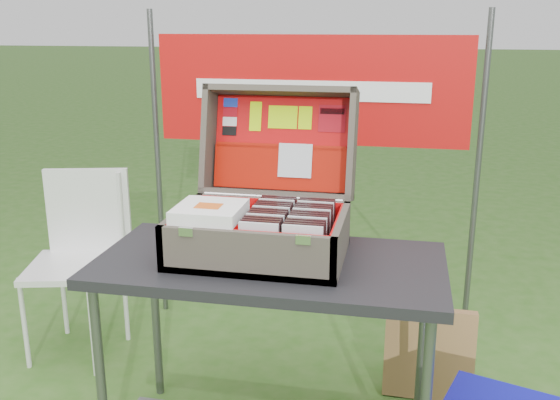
% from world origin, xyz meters
% --- Properties ---
extents(table, '(1.27, 0.64, 0.79)m').
position_xyz_m(table, '(0.03, 0.02, 0.40)').
color(table, black).
rests_on(table, ground).
extents(table_top, '(1.27, 0.64, 0.04)m').
position_xyz_m(table_top, '(0.03, 0.02, 0.77)').
color(table_top, black).
rests_on(table_top, ground).
extents(table_leg_fl, '(0.04, 0.04, 0.75)m').
position_xyz_m(table_leg_fl, '(-0.55, -0.24, 0.38)').
color(table_leg_fl, '#59595B').
rests_on(table_leg_fl, ground).
extents(table_leg_bl, '(0.04, 0.04, 0.75)m').
position_xyz_m(table_leg_bl, '(-0.55, 0.27, 0.38)').
color(table_leg_bl, '#59595B').
rests_on(table_leg_bl, ground).
extents(table_leg_br, '(0.04, 0.04, 0.75)m').
position_xyz_m(table_leg_br, '(0.60, 0.27, 0.38)').
color(table_leg_br, '#59595B').
rests_on(table_leg_br, ground).
extents(suitcase, '(0.62, 0.61, 0.58)m').
position_xyz_m(suitcase, '(-0.02, 0.10, 1.08)').
color(suitcase, '#4A4339').
rests_on(suitcase, table).
extents(suitcase_base_bottom, '(0.62, 0.45, 0.02)m').
position_xyz_m(suitcase_base_bottom, '(-0.02, 0.04, 0.81)').
color(suitcase_base_bottom, '#4A4339').
rests_on(suitcase_base_bottom, table_top).
extents(suitcase_base_wall_front, '(0.62, 0.02, 0.17)m').
position_xyz_m(suitcase_base_wall_front, '(-0.02, -0.17, 0.88)').
color(suitcase_base_wall_front, '#4A4339').
rests_on(suitcase_base_wall_front, table_top).
extents(suitcase_base_wall_back, '(0.62, 0.02, 0.17)m').
position_xyz_m(suitcase_base_wall_back, '(-0.02, 0.25, 0.88)').
color(suitcase_base_wall_back, '#4A4339').
rests_on(suitcase_base_wall_back, table_top).
extents(suitcase_base_wall_left, '(0.02, 0.45, 0.17)m').
position_xyz_m(suitcase_base_wall_left, '(-0.32, 0.04, 0.88)').
color(suitcase_base_wall_left, '#4A4339').
rests_on(suitcase_base_wall_left, table_top).
extents(suitcase_base_wall_right, '(0.02, 0.45, 0.17)m').
position_xyz_m(suitcase_base_wall_right, '(0.28, 0.04, 0.88)').
color(suitcase_base_wall_right, '#4A4339').
rests_on(suitcase_base_wall_right, table_top).
extents(suitcase_liner_floor, '(0.58, 0.40, 0.01)m').
position_xyz_m(suitcase_liner_floor, '(-0.02, 0.04, 0.82)').
color(suitcase_liner_floor, red).
rests_on(suitcase_liner_floor, suitcase_base_bottom).
extents(suitcase_latch_left, '(0.05, 0.01, 0.03)m').
position_xyz_m(suitcase_latch_left, '(-0.22, -0.18, 0.95)').
color(suitcase_latch_left, silver).
rests_on(suitcase_latch_left, suitcase_base_wall_front).
extents(suitcase_latch_right, '(0.05, 0.01, 0.03)m').
position_xyz_m(suitcase_latch_right, '(0.18, -0.18, 0.95)').
color(suitcase_latch_right, silver).
rests_on(suitcase_latch_right, suitcase_base_wall_front).
extents(suitcase_hinge, '(0.56, 0.02, 0.02)m').
position_xyz_m(suitcase_hinge, '(-0.02, 0.26, 0.96)').
color(suitcase_hinge, silver).
rests_on(suitcase_hinge, suitcase_base_wall_back).
extents(suitcase_lid_back, '(0.62, 0.13, 0.44)m').
position_xyz_m(suitcase_lid_back, '(-0.02, 0.47, 1.14)').
color(suitcase_lid_back, '#4A4339').
rests_on(suitcase_lid_back, suitcase_base_wall_back).
extents(suitcase_lid_rim_far, '(0.62, 0.17, 0.06)m').
position_xyz_m(suitcase_lid_rim_far, '(-0.02, 0.45, 1.36)').
color(suitcase_lid_rim_far, '#4A4339').
rests_on(suitcase_lid_rim_far, suitcase_lid_back).
extents(suitcase_lid_rim_near, '(0.62, 0.17, 0.06)m').
position_xyz_m(suitcase_lid_rim_near, '(-0.02, 0.35, 0.95)').
color(suitcase_lid_rim_near, '#4A4339').
rests_on(suitcase_lid_rim_near, suitcase_lid_back).
extents(suitcase_lid_rim_left, '(0.02, 0.27, 0.47)m').
position_xyz_m(suitcase_lid_rim_left, '(-0.32, 0.40, 1.16)').
color(suitcase_lid_rim_left, '#4A4339').
rests_on(suitcase_lid_rim_left, suitcase_lid_back).
extents(suitcase_lid_rim_right, '(0.02, 0.27, 0.47)m').
position_xyz_m(suitcase_lid_rim_right, '(0.28, 0.40, 1.16)').
color(suitcase_lid_rim_right, '#4A4339').
rests_on(suitcase_lid_rim_right, suitcase_lid_back).
extents(suitcase_lid_liner, '(0.57, 0.10, 0.38)m').
position_xyz_m(suitcase_lid_liner, '(-0.02, 0.45, 1.14)').
color(suitcase_lid_liner, red).
rests_on(suitcase_lid_liner, suitcase_lid_back).
extents(suitcase_liner_wall_front, '(0.58, 0.01, 0.14)m').
position_xyz_m(suitcase_liner_wall_front, '(-0.02, -0.15, 0.89)').
color(suitcase_liner_wall_front, red).
rests_on(suitcase_liner_wall_front, suitcase_base_bottom).
extents(suitcase_liner_wall_back, '(0.58, 0.01, 0.14)m').
position_xyz_m(suitcase_liner_wall_back, '(-0.02, 0.24, 0.89)').
color(suitcase_liner_wall_back, red).
rests_on(suitcase_liner_wall_back, suitcase_base_bottom).
extents(suitcase_liner_wall_left, '(0.01, 0.40, 0.14)m').
position_xyz_m(suitcase_liner_wall_left, '(-0.30, 0.04, 0.89)').
color(suitcase_liner_wall_left, red).
rests_on(suitcase_liner_wall_left, suitcase_base_bottom).
extents(suitcase_liner_wall_right, '(0.01, 0.40, 0.14)m').
position_xyz_m(suitcase_liner_wall_right, '(0.27, 0.04, 0.89)').
color(suitcase_liner_wall_right, red).
rests_on(suitcase_liner_wall_right, suitcase_base_bottom).
extents(suitcase_lid_pocket, '(0.56, 0.07, 0.18)m').
position_xyz_m(suitcase_lid_pocket, '(-0.02, 0.41, 1.05)').
color(suitcase_lid_pocket, '#9C1003').
rests_on(suitcase_lid_pocket, suitcase_lid_liner).
extents(suitcase_pocket_edge, '(0.55, 0.02, 0.02)m').
position_xyz_m(suitcase_pocket_edge, '(-0.02, 0.43, 1.14)').
color(suitcase_pocket_edge, '#9C1003').
rests_on(suitcase_pocket_edge, suitcase_lid_pocket).
extents(suitcase_pocket_cd, '(0.14, 0.04, 0.14)m').
position_xyz_m(suitcase_pocket_cd, '(0.05, 0.40, 1.08)').
color(suitcase_pocket_cd, silver).
rests_on(suitcase_pocket_cd, suitcase_lid_pocket).
extents(lid_sticker_cc_a, '(0.06, 0.01, 0.04)m').
position_xyz_m(lid_sticker_cc_a, '(-0.25, 0.49, 1.30)').
color(lid_sticker_cc_a, '#1933B2').
rests_on(lid_sticker_cc_a, suitcase_lid_liner).
extents(lid_sticker_cc_b, '(0.06, 0.01, 0.04)m').
position_xyz_m(lid_sticker_cc_b, '(-0.25, 0.48, 1.27)').
color(lid_sticker_cc_b, '#A50914').
rests_on(lid_sticker_cc_b, suitcase_lid_liner).
extents(lid_sticker_cc_c, '(0.06, 0.01, 0.04)m').
position_xyz_m(lid_sticker_cc_c, '(-0.25, 0.47, 1.23)').
color(lid_sticker_cc_c, white).
rests_on(lid_sticker_cc_c, suitcase_lid_liner).
extents(lid_sticker_cc_d, '(0.06, 0.01, 0.04)m').
position_xyz_m(lid_sticker_cc_d, '(-0.25, 0.46, 1.19)').
color(lid_sticker_cc_d, black).
rests_on(lid_sticker_cc_d, suitcase_lid_liner).
extents(lid_card_neon_tall, '(0.05, 0.03, 0.12)m').
position_xyz_m(lid_card_neon_tall, '(-0.13, 0.47, 1.25)').
color(lid_card_neon_tall, '#C1FA02').
rests_on(lid_card_neon_tall, suitcase_lid_liner).
extents(lid_card_neon_main, '(0.12, 0.03, 0.09)m').
position_xyz_m(lid_card_neon_main, '(-0.02, 0.47, 1.25)').
color(lid_card_neon_main, '#C1FA02').
rests_on(lid_card_neon_main, suitcase_lid_liner).
extents(lid_card_neon_small, '(0.06, 0.03, 0.09)m').
position_xyz_m(lid_card_neon_small, '(0.08, 0.47, 1.25)').
color(lid_card_neon_small, '#C1FA02').
rests_on(lid_card_neon_small, suitcase_lid_liner).
extents(lid_sticker_band, '(0.11, 0.03, 0.11)m').
position_xyz_m(lid_sticker_band, '(0.19, 0.47, 1.25)').
color(lid_sticker_band, '#A50914').
rests_on(lid_sticker_band, suitcase_lid_liner).
extents(lid_sticker_band_bar, '(0.10, 0.01, 0.02)m').
position_xyz_m(lid_sticker_band_bar, '(0.19, 0.48, 1.28)').
color(lid_sticker_band_bar, black).
rests_on(lid_sticker_band_bar, suitcase_lid_liner).
extents(cd_left_0, '(0.14, 0.01, 0.16)m').
position_xyz_m(cd_left_0, '(0.02, -0.13, 0.90)').
color(cd_left_0, silver).
rests_on(cd_left_0, suitcase_liner_floor).
extents(cd_left_1, '(0.14, 0.01, 0.16)m').
position_xyz_m(cd_left_1, '(0.02, -0.11, 0.90)').
color(cd_left_1, black).
rests_on(cd_left_1, suitcase_liner_floor).
extents(cd_left_2, '(0.14, 0.01, 0.16)m').
position_xyz_m(cd_left_2, '(0.02, -0.08, 0.90)').
color(cd_left_2, black).
rests_on(cd_left_2, suitcase_liner_floor).
extents(cd_left_3, '(0.14, 0.01, 0.16)m').
position_xyz_m(cd_left_3, '(0.02, -0.06, 0.90)').
color(cd_left_3, black).
rests_on(cd_left_3, suitcase_liner_floor).
extents(cd_left_4, '(0.14, 0.01, 0.16)m').
position_xyz_m(cd_left_4, '(0.02, -0.03, 0.90)').
color(cd_left_4, silver).
rests_on(cd_left_4, suitcase_liner_floor).
extents(cd_left_5, '(0.14, 0.01, 0.16)m').
position_xyz_m(cd_left_5, '(0.02, -0.01, 0.90)').
color(cd_left_5, black).
rests_on(cd_left_5, suitcase_liner_floor).
extents(cd_left_6, '(0.14, 0.01, 0.16)m').
position_xyz_m(cd_left_6, '(0.02, 0.02, 0.90)').
color(cd_left_6, black).
rests_on(cd_left_6, suitcase_liner_floor).
extents(cd_left_7, '(0.14, 0.01, 0.16)m').
position_xyz_m(cd_left_7, '(0.02, 0.04, 0.90)').
color(cd_left_7, black).
rests_on(cd_left_7, suitcase_liner_floor).
extents(cd_left_8, '(0.14, 0.01, 0.16)m').
position_xyz_m(cd_left_8, '(0.02, 0.06, 0.90)').
color(cd_left_8, silver).
rests_on(cd_left_8, suitcase_liner_floor).
extents(cd_left_9, '(0.14, 0.01, 0.16)m').
position_xyz_m(cd_left_9, '(0.02, 0.09, 0.90)').
color(cd_left_9, black).
rests_on(cd_left_9, suitcase_liner_floor).
extents(cd_left_10, '(0.14, 0.01, 0.16)m').
position_xyz_m(cd_left_10, '(0.02, 0.11, 0.90)').
color(cd_left_10, black).
rests_on(cd_left_10, suitcase_liner_floor).
extents(cd_left_11, '(0.14, 0.01, 0.16)m').
position_xyz_m(cd_left_11, '(0.02, 0.14, 0.90)').
color(cd_left_11, black).
rests_on(cd_left_11, suitcase_liner_floor).
extents(cd_left_12, '(0.14, 0.01, 0.16)m').
position_xyz_m(cd_left_12, '(0.02, 0.16, 0.90)').
color(cd_left_12, silver).
rests_on(cd_left_12, suitcase_liner_floor).
extents(cd_left_13, '(0.14, 0.01, 0.16)m').
position_xyz_m(cd_left_13, '(0.02, 0.19, 0.90)').
color(cd_left_13, black).
rests_on(cd_left_13, suitcase_liner_floor).
extents(cd_left_14, '(0.14, 0.01, 0.16)m').
position_xyz_m(cd_left_14, '(0.02, 0.21, 0.90)').
color(cd_left_14, black).
rests_on(cd_left_14, suitcase_liner_floor).
extents(cd_right_0, '(0.14, 0.01, 0.16)m').
position_xyz_m(cd_right_0, '(0.17, -0.13, 0.90)').
color(cd_right_0, silver).
rests_on(cd_right_0, suitcase_liner_floor).
extents(cd_right_1, '(0.14, 0.01, 0.16)m').
position_xyz_m(cd_right_1, '(0.17, -0.11, 0.90)').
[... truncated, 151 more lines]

